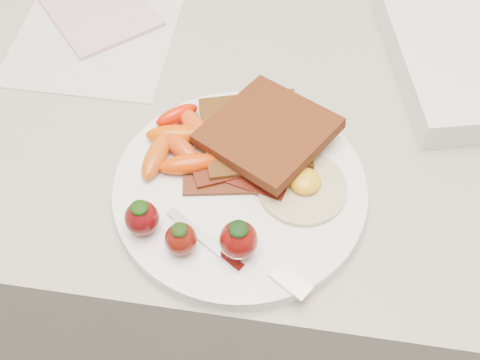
# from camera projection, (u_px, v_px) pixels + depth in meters

# --- Properties ---
(counter) EXTENTS (2.00, 0.60, 0.90)m
(counter) POSITION_uv_depth(u_px,v_px,m) (251.00, 256.00, 1.11)
(counter) COLOR gray
(counter) RESTS_ON ground
(plate) EXTENTS (0.27, 0.27, 0.02)m
(plate) POSITION_uv_depth(u_px,v_px,m) (240.00, 190.00, 0.64)
(plate) COLOR white
(plate) RESTS_ON counter
(toast_lower) EXTENTS (0.14, 0.14, 0.01)m
(toast_lower) POSITION_uv_depth(u_px,v_px,m) (254.00, 135.00, 0.67)
(toast_lower) COLOR black
(toast_lower) RESTS_ON plate
(toast_upper) EXTENTS (0.17, 0.17, 0.03)m
(toast_upper) POSITION_uv_depth(u_px,v_px,m) (268.00, 131.00, 0.65)
(toast_upper) COLOR black
(toast_upper) RESTS_ON toast_lower
(fried_egg) EXTENTS (0.11, 0.11, 0.02)m
(fried_egg) POSITION_uv_depth(u_px,v_px,m) (303.00, 186.00, 0.63)
(fried_egg) COLOR silver
(fried_egg) RESTS_ON plate
(bacon_strips) EXTENTS (0.11, 0.07, 0.01)m
(bacon_strips) POSITION_uv_depth(u_px,v_px,m) (236.00, 178.00, 0.64)
(bacon_strips) COLOR #3C0D0A
(bacon_strips) RESTS_ON plate
(baby_carrots) EXTENTS (0.09, 0.12, 0.02)m
(baby_carrots) POSITION_uv_depth(u_px,v_px,m) (179.00, 142.00, 0.66)
(baby_carrots) COLOR #D44B00
(baby_carrots) RESTS_ON plate
(strawberries) EXTENTS (0.13, 0.05, 0.05)m
(strawberries) POSITION_uv_depth(u_px,v_px,m) (192.00, 232.00, 0.58)
(strawberries) COLOR #59080B
(strawberries) RESTS_ON plate
(fork) EXTENTS (0.16, 0.08, 0.00)m
(fork) POSITION_uv_depth(u_px,v_px,m) (243.00, 257.00, 0.58)
(fork) COLOR silver
(fork) RESTS_ON plate
(paper_sheet) EXTENTS (0.21, 0.27, 0.00)m
(paper_sheet) POSITION_uv_depth(u_px,v_px,m) (101.00, 21.00, 0.81)
(paper_sheet) COLOR silver
(paper_sheet) RESTS_ON counter
(notepad) EXTENTS (0.21, 0.22, 0.01)m
(notepad) POSITION_uv_depth(u_px,v_px,m) (95.00, 3.00, 0.82)
(notepad) COLOR #D5A1B2
(notepad) RESTS_ON paper_sheet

